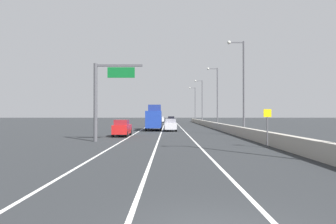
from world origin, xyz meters
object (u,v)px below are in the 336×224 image
object	(u,v)px
box_truck	(153,118)
car_white_3	(160,119)
lamp_post_right_third	(216,94)
car_silver_2	(170,125)
car_red_4	(121,128)
speed_advisory_sign	(266,125)
lamp_post_right_second	(241,82)
overhead_sign_gantry	(102,92)
car_black_1	(170,121)
car_gray_0	(156,121)
lamp_post_right_fifth	(194,102)
lamp_post_right_fourth	(201,99)

from	to	relation	value
box_truck	car_white_3	bearing A→B (deg)	89.93
lamp_post_right_third	car_silver_2	xyz separation A→B (m)	(-8.96, -11.56, -5.63)
car_red_4	speed_advisory_sign	bearing A→B (deg)	-42.50
lamp_post_right_second	speed_advisory_sign	bearing A→B (deg)	-95.74
overhead_sign_gantry	car_black_1	bearing A→B (deg)	81.41
speed_advisory_sign	car_gray_0	bearing A→B (deg)	103.58
lamp_post_right_second	car_gray_0	bearing A→B (deg)	111.81
lamp_post_right_fifth	box_truck	size ratio (longest dim) A/B	1.45
lamp_post_right_second	box_truck	bearing A→B (deg)	132.34
overhead_sign_gantry	speed_advisory_sign	world-z (taller)	overhead_sign_gantry
lamp_post_right_fourth	car_red_4	world-z (taller)	lamp_post_right_fourth
car_red_4	box_truck	world-z (taller)	box_truck
car_gray_0	car_red_4	distance (m)	30.41
car_red_4	car_white_3	bearing A→B (deg)	87.02
car_red_4	box_truck	size ratio (longest dim) A/B	0.52
lamp_post_right_third	car_red_4	bearing A→B (deg)	-123.18
car_white_3	lamp_post_right_third	bearing A→B (deg)	-73.51
lamp_post_right_fourth	speed_advisory_sign	bearing A→B (deg)	-91.13
lamp_post_right_second	lamp_post_right_third	world-z (taller)	same
lamp_post_right_fifth	car_black_1	distance (m)	26.81
car_white_3	lamp_post_right_second	bearing A→B (deg)	-79.39
lamp_post_right_second	lamp_post_right_third	distance (m)	21.17
speed_advisory_sign	car_black_1	xyz separation A→B (m)	(-6.90, 51.94, -0.72)
lamp_post_right_fourth	car_silver_2	world-z (taller)	lamp_post_right_fourth
lamp_post_right_fourth	car_gray_0	size ratio (longest dim) A/B	2.77
speed_advisory_sign	lamp_post_right_third	bearing A→B (deg)	87.31
lamp_post_right_fifth	car_white_3	size ratio (longest dim) A/B	2.45
speed_advisory_sign	car_gray_0	xyz separation A→B (m)	(-10.22, 42.29, -0.70)
car_black_1	overhead_sign_gantry	bearing A→B (deg)	-98.59
car_black_1	car_silver_2	xyz separation A→B (m)	(-0.43, -28.93, -0.09)
overhead_sign_gantry	box_truck	distance (m)	20.93
car_black_1	box_truck	xyz separation A→B (m)	(-3.07, -26.12, 0.88)
overhead_sign_gantry	lamp_post_right_second	xyz separation A→B (m)	(15.27, 7.94, 1.86)
speed_advisory_sign	car_white_3	distance (m)	74.20
car_black_1	car_silver_2	distance (m)	28.93
lamp_post_right_second	box_truck	size ratio (longest dim) A/B	1.45
car_red_4	car_silver_2	bearing A→B (deg)	62.23
lamp_post_right_fifth	car_black_1	size ratio (longest dim) A/B	2.44
car_silver_2	box_truck	distance (m)	3.98
speed_advisory_sign	car_white_3	bearing A→B (deg)	97.68
lamp_post_right_second	car_silver_2	distance (m)	14.12
lamp_post_right_third	speed_advisory_sign	bearing A→B (deg)	-92.69
speed_advisory_sign	lamp_post_right_second	xyz separation A→B (m)	(1.35, 13.40, 4.83)
lamp_post_right_second	lamp_post_right_fourth	world-z (taller)	same
overhead_sign_gantry	car_silver_2	bearing A→B (deg)	69.42
lamp_post_right_second	car_black_1	bearing A→B (deg)	102.08
car_silver_2	car_gray_0	bearing A→B (deg)	98.50
overhead_sign_gantry	car_white_3	size ratio (longest dim) A/B	1.58
lamp_post_right_fifth	car_red_4	xyz separation A→B (m)	(-14.27, -64.88, -5.61)
car_black_1	lamp_post_right_fifth	bearing A→B (deg)	72.11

